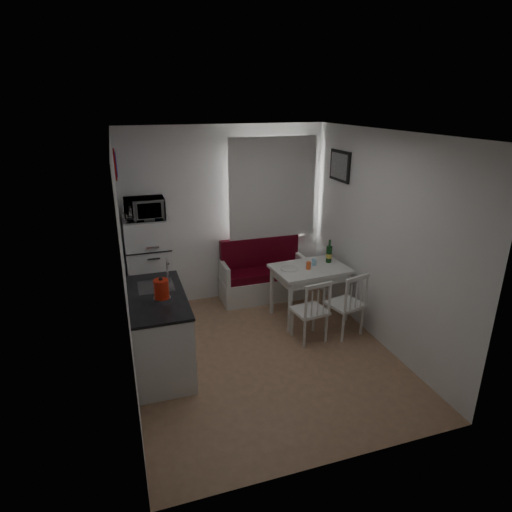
{
  "coord_description": "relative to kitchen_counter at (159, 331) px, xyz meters",
  "views": [
    {
      "loc": [
        -1.47,
        -4.22,
        2.92
      ],
      "look_at": [
        0.06,
        0.5,
        1.09
      ],
      "focal_mm": 30.0,
      "sensor_mm": 36.0,
      "label": 1
    }
  ],
  "objects": [
    {
      "name": "window",
      "position": [
        1.9,
        1.56,
        1.17
      ],
      "size": [
        1.22,
        0.06,
        1.47
      ],
      "primitive_type": "cube",
      "color": "white",
      "rests_on": "wall_back"
    },
    {
      "name": "picture_frame",
      "position": [
        2.67,
        0.94,
        1.59
      ],
      "size": [
        0.04,
        0.52,
        0.42
      ],
      "primitive_type": "cube",
      "color": "black",
      "rests_on": "wall_right"
    },
    {
      "name": "drinking_glass_blue",
      "position": [
        2.2,
        0.62,
        0.34
      ],
      "size": [
        0.06,
        0.06,
        0.1
      ],
      "primitive_type": "cylinder",
      "color": "#8BCDED",
      "rests_on": "dining_table"
    },
    {
      "name": "chair_left",
      "position": [
        1.87,
        -0.08,
        0.07
      ],
      "size": [
        0.44,
        0.42,
        0.45
      ],
      "rotation": [
        0.0,
        0.0,
        0.12
      ],
      "color": "white",
      "rests_on": "floor"
    },
    {
      "name": "kettle",
      "position": [
        0.05,
        -0.14,
        0.57
      ],
      "size": [
        0.19,
        0.19,
        0.25
      ],
      "primitive_type": "cylinder",
      "color": "red",
      "rests_on": "kitchen_counter"
    },
    {
      "name": "microwave",
      "position": [
        0.02,
        1.19,
        1.13
      ],
      "size": [
        0.51,
        0.34,
        0.28
      ],
      "primitive_type": "imported",
      "color": "white",
      "rests_on": "fridge"
    },
    {
      "name": "plate",
      "position": [
        1.82,
        0.59,
        0.3
      ],
      "size": [
        0.24,
        0.24,
        0.02
      ],
      "primitive_type": "cylinder",
      "color": "white",
      "rests_on": "dining_table"
    },
    {
      "name": "ceiling",
      "position": [
        1.2,
        -0.16,
        2.14
      ],
      "size": [
        3.0,
        3.5,
        0.02
      ],
      "primitive_type": "cube",
      "color": "white",
      "rests_on": "wall_back"
    },
    {
      "name": "chair_right",
      "position": [
        2.37,
        -0.09,
        0.08
      ],
      "size": [
        0.5,
        0.49,
        0.47
      ],
      "rotation": [
        0.0,
        0.0,
        0.26
      ],
      "color": "white",
      "rests_on": "floor"
    },
    {
      "name": "floor",
      "position": [
        1.2,
        -0.16,
        -0.46
      ],
      "size": [
        3.0,
        3.5,
        0.02
      ],
      "primitive_type": "cube",
      "color": "#977050",
      "rests_on": "ground"
    },
    {
      "name": "fridge",
      "position": [
        0.02,
        1.24,
        0.27
      ],
      "size": [
        0.58,
        0.58,
        1.45
      ],
      "primitive_type": "cube",
      "color": "white",
      "rests_on": "floor"
    },
    {
      "name": "curtain",
      "position": [
        1.9,
        1.49,
        1.22
      ],
      "size": [
        1.35,
        0.02,
        1.5
      ],
      "primitive_type": "cube",
      "color": "white",
      "rests_on": "wall_back"
    },
    {
      "name": "wall_back",
      "position": [
        1.2,
        1.59,
        0.84
      ],
      "size": [
        3.0,
        0.02,
        2.6
      ],
      "primitive_type": "cube",
      "color": "white",
      "rests_on": "floor"
    },
    {
      "name": "wine_bottle",
      "position": [
        2.45,
        0.67,
        0.46
      ],
      "size": [
        0.08,
        0.08,
        0.33
      ],
      "primitive_type": null,
      "color": "#143F18",
      "rests_on": "dining_table"
    },
    {
      "name": "dining_table",
      "position": [
        2.12,
        0.57,
        0.21
      ],
      "size": [
        1.05,
        0.77,
        0.75
      ],
      "rotation": [
        0.0,
        0.0,
        0.08
      ],
      "color": "white",
      "rests_on": "floor"
    },
    {
      "name": "bench",
      "position": [
        1.7,
        1.35,
        -0.15
      ],
      "size": [
        1.3,
        0.5,
        0.93
      ],
      "color": "white",
      "rests_on": "floor"
    },
    {
      "name": "wall_sign",
      "position": [
        -0.27,
        1.29,
        1.69
      ],
      "size": [
        0.03,
        0.4,
        0.4
      ],
      "primitive_type": "cylinder",
      "rotation": [
        0.0,
        1.57,
        0.0
      ],
      "color": "navy",
      "rests_on": "wall_left"
    },
    {
      "name": "kitchen_counter",
      "position": [
        0.0,
        0.0,
        0.0
      ],
      "size": [
        0.62,
        1.32,
        1.16
      ],
      "color": "white",
      "rests_on": "floor"
    },
    {
      "name": "drinking_glass_orange",
      "position": [
        2.07,
        0.52,
        0.35
      ],
      "size": [
        0.06,
        0.06,
        0.1
      ],
      "primitive_type": "cylinder",
      "color": "orange",
      "rests_on": "dining_table"
    },
    {
      "name": "wall_left",
      "position": [
        -0.3,
        -0.16,
        0.84
      ],
      "size": [
        0.02,
        3.5,
        2.6
      ],
      "primitive_type": "cube",
      "color": "white",
      "rests_on": "floor"
    },
    {
      "name": "wall_right",
      "position": [
        2.7,
        -0.16,
        0.84
      ],
      "size": [
        0.02,
        3.5,
        2.6
      ],
      "primitive_type": "cube",
      "color": "white",
      "rests_on": "floor"
    },
    {
      "name": "wall_front",
      "position": [
        1.2,
        -1.91,
        0.84
      ],
      "size": [
        3.0,
        0.02,
        2.6
      ],
      "primitive_type": "cube",
      "color": "white",
      "rests_on": "floor"
    }
  ]
}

